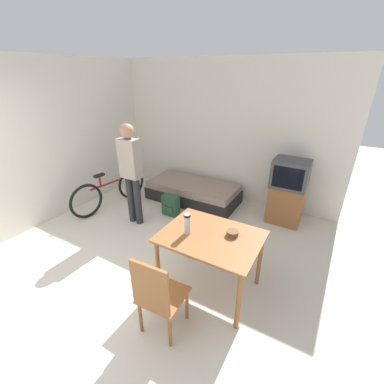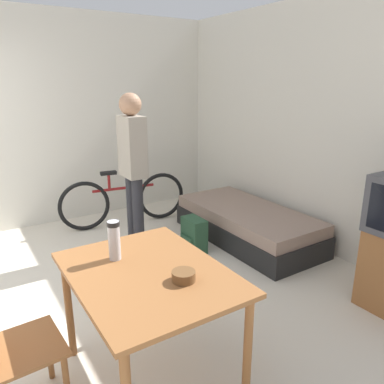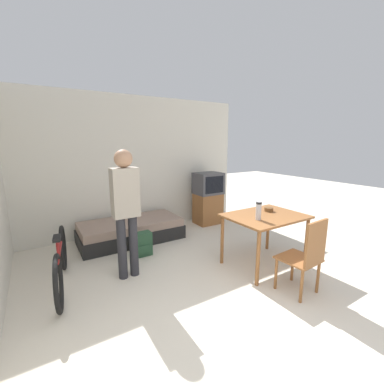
% 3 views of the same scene
% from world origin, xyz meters
% --- Properties ---
extents(wall_back, '(5.05, 0.06, 2.70)m').
position_xyz_m(wall_back, '(0.00, 3.78, 1.35)').
color(wall_back, silver).
rests_on(wall_back, ground_plane).
extents(wall_left, '(0.06, 4.75, 2.70)m').
position_xyz_m(wall_left, '(-2.05, 1.88, 1.35)').
color(wall_left, silver).
rests_on(wall_left, ground_plane).
extents(daybed, '(1.85, 0.87, 0.39)m').
position_xyz_m(daybed, '(-0.17, 3.24, 0.19)').
color(daybed, black).
rests_on(daybed, ground_plane).
extents(dining_table, '(1.11, 0.85, 0.77)m').
position_xyz_m(dining_table, '(1.20, 1.26, 0.68)').
color(dining_table, brown).
rests_on(dining_table, ground_plane).
extents(bicycle, '(0.28, 1.67, 0.74)m').
position_xyz_m(bicycle, '(-1.42, 2.19, 0.33)').
color(bicycle, black).
rests_on(bicycle, ground_plane).
extents(person_standing, '(0.34, 0.23, 1.73)m').
position_xyz_m(person_standing, '(-0.62, 1.99, 1.02)').
color(person_standing, '#28282D').
rests_on(person_standing, ground_plane).
extents(thermos_flask, '(0.08, 0.08, 0.25)m').
position_xyz_m(thermos_flask, '(0.95, 1.16, 0.91)').
color(thermos_flask, '#B7B7BC').
rests_on(thermos_flask, dining_table).
extents(mate_bowl, '(0.13, 0.13, 0.06)m').
position_xyz_m(mate_bowl, '(1.41, 1.38, 0.80)').
color(mate_bowl, brown).
rests_on(mate_bowl, dining_table).
extents(backpack, '(0.30, 0.20, 0.39)m').
position_xyz_m(backpack, '(-0.23, 2.52, 0.19)').
color(backpack, '#284C33').
rests_on(backpack, ground_plane).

